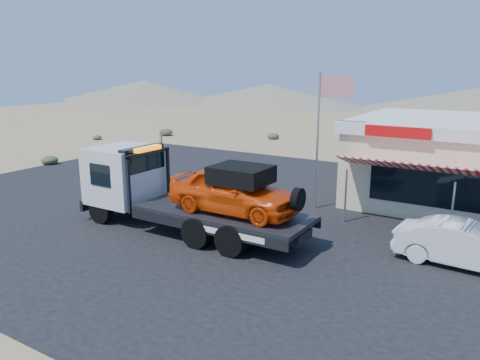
{
  "coord_description": "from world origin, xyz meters",
  "views": [
    {
      "loc": [
        12.49,
        -14.5,
        6.21
      ],
      "look_at": [
        2.22,
        2.06,
        1.5
      ],
      "focal_mm": 35.0,
      "sensor_mm": 36.0,
      "label": 1
    }
  ],
  "objects_px": {
    "jerky_store": "(473,162)",
    "tow_truck": "(185,189)",
    "flagpole": "(323,126)",
    "white_sedan": "(465,245)"
  },
  "relations": [
    {
      "from": "tow_truck",
      "to": "white_sedan",
      "type": "height_order",
      "value": "tow_truck"
    },
    {
      "from": "tow_truck",
      "to": "jerky_store",
      "type": "xyz_separation_m",
      "value": [
        8.88,
        9.93,
        0.3
      ]
    },
    {
      "from": "tow_truck",
      "to": "jerky_store",
      "type": "relative_size",
      "value": 0.91
    },
    {
      "from": "jerky_store",
      "to": "tow_truck",
      "type": "bearing_deg",
      "value": -131.8
    },
    {
      "from": "tow_truck",
      "to": "flagpole",
      "type": "relative_size",
      "value": 1.57
    },
    {
      "from": "tow_truck",
      "to": "flagpole",
      "type": "xyz_separation_m",
      "value": [
        3.31,
        5.45,
        2.07
      ]
    },
    {
      "from": "white_sedan",
      "to": "jerky_store",
      "type": "height_order",
      "value": "jerky_store"
    },
    {
      "from": "jerky_store",
      "to": "flagpole",
      "type": "height_order",
      "value": "flagpole"
    },
    {
      "from": "white_sedan",
      "to": "flagpole",
      "type": "relative_size",
      "value": 0.71
    },
    {
      "from": "tow_truck",
      "to": "jerky_store",
      "type": "distance_m",
      "value": 13.32
    }
  ]
}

